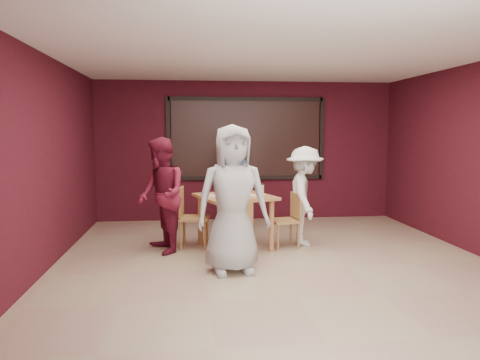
{
  "coord_description": "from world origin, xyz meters",
  "views": [
    {
      "loc": [
        -1.16,
        -5.94,
        1.8
      ],
      "look_at": [
        -0.38,
        1.13,
        1.06
      ],
      "focal_mm": 35.0,
      "sensor_mm": 36.0,
      "label": 1
    }
  ],
  "objects": [
    {
      "name": "dining_table",
      "position": [
        -0.46,
        1.13,
        0.72
      ],
      "size": [
        1.32,
        1.32,
        0.98
      ],
      "color": "#BB804D",
      "rests_on": "floor"
    },
    {
      "name": "chair_front",
      "position": [
        -0.52,
        0.35,
        0.47
      ],
      "size": [
        0.48,
        0.48,
        0.83
      ],
      "color": "#A98541",
      "rests_on": "floor"
    },
    {
      "name": "chair_right",
      "position": [
        0.38,
        1.1,
        0.48
      ],
      "size": [
        0.46,
        0.46,
        0.85
      ],
      "color": "#A98541",
      "rests_on": "floor"
    },
    {
      "name": "diner_right",
      "position": [
        0.66,
        1.24,
        0.78
      ],
      "size": [
        0.71,
        1.08,
        1.56
      ],
      "primitive_type": "imported",
      "rotation": [
        0.0,
        0.0,
        1.44
      ],
      "color": "white",
      "rests_on": "floor"
    },
    {
      "name": "window_blinds",
      "position": [
        0.0,
        3.45,
        1.65
      ],
      "size": [
        3.0,
        0.02,
        1.5
      ],
      "primitive_type": "cube",
      "color": "black"
    },
    {
      "name": "chair_back",
      "position": [
        -0.37,
        1.91,
        0.47
      ],
      "size": [
        0.46,
        0.46,
        0.84
      ],
      "color": "#A98541",
      "rests_on": "floor"
    },
    {
      "name": "diner_back",
      "position": [
        -0.34,
        2.35,
        0.86
      ],
      "size": [
        0.72,
        0.58,
        1.71
      ],
      "primitive_type": "imported",
      "rotation": [
        0.0,
        0.0,
        2.84
      ],
      "color": "#2C3A4E",
      "rests_on": "floor"
    },
    {
      "name": "diner_left",
      "position": [
        -1.57,
        0.98,
        0.86
      ],
      "size": [
        0.88,
        1.0,
        1.72
      ],
      "primitive_type": "imported",
      "rotation": [
        0.0,
        0.0,
        -1.25
      ],
      "color": "maroon",
      "rests_on": "floor"
    },
    {
      "name": "chair_left",
      "position": [
        -1.17,
        1.23,
        0.53
      ],
      "size": [
        0.51,
        0.51,
        0.94
      ],
      "color": "#A98541",
      "rests_on": "floor"
    },
    {
      "name": "floor",
      "position": [
        0.0,
        0.0,
        0.0
      ],
      "size": [
        7.0,
        7.0,
        0.0
      ],
      "primitive_type": "plane",
      "color": "tan",
      "rests_on": "ground"
    },
    {
      "name": "diner_front",
      "position": [
        -0.61,
        -0.11,
        0.94
      ],
      "size": [
        0.99,
        0.71,
        1.89
      ],
      "primitive_type": "imported",
      "rotation": [
        0.0,
        0.0,
        0.12
      ],
      "color": "#B0B0B0",
      "rests_on": "floor"
    }
  ]
}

